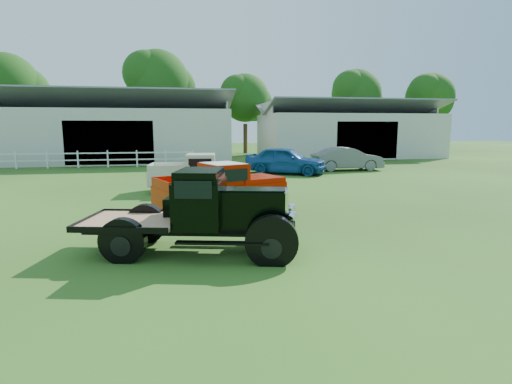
{
  "coord_description": "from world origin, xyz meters",
  "views": [
    {
      "loc": [
        -1.86,
        -9.8,
        2.9
      ],
      "look_at": [
        0.2,
        1.2,
        1.05
      ],
      "focal_mm": 28.0,
      "sensor_mm": 36.0,
      "label": 1
    }
  ],
  "objects": [
    {
      "name": "tree_a",
      "position": [
        -18.0,
        33.0,
        5.25
      ],
      "size": [
        6.3,
        6.3,
        10.5
      ],
      "primitive_type": null,
      "color": "#144512",
      "rests_on": "ground"
    },
    {
      "name": "red_pickup",
      "position": [
        -0.54,
        3.78,
        0.84
      ],
      "size": [
        4.91,
        3.4,
        1.67
      ],
      "primitive_type": null,
      "rotation": [
        0.0,
        0.0,
        0.4
      ],
      "color": "#AC1100",
      "rests_on": "ground"
    },
    {
      "name": "misc_car_blue",
      "position": [
        4.41,
        13.84,
        0.84
      ],
      "size": [
        5.25,
        4.13,
        1.67
      ],
      "primitive_type": "imported",
      "rotation": [
        0.0,
        0.0,
        1.06
      ],
      "color": "navy",
      "rests_on": "ground"
    },
    {
      "name": "tree_c",
      "position": [
        5.0,
        33.0,
        4.5
      ],
      "size": [
        5.4,
        5.4,
        9.0
      ],
      "primitive_type": null,
      "color": "#144512",
      "rests_on": "ground"
    },
    {
      "name": "vintage_flatbed",
      "position": [
        -1.56,
        -0.76,
        0.97
      ],
      "size": [
        5.19,
        3.02,
        1.93
      ],
      "primitive_type": null,
      "rotation": [
        0.0,
        0.0,
        -0.24
      ],
      "color": "black",
      "rests_on": "ground"
    },
    {
      "name": "shed_left",
      "position": [
        -7.0,
        26.0,
        2.8
      ],
      "size": [
        18.8,
        10.2,
        5.6
      ],
      "primitive_type": null,
      "color": "#A39F90",
      "rests_on": "ground"
    },
    {
      "name": "tree_e",
      "position": [
        26.0,
        32.0,
        4.75
      ],
      "size": [
        5.7,
        5.7,
        9.5
      ],
      "primitive_type": null,
      "color": "#144512",
      "rests_on": "ground"
    },
    {
      "name": "fence_rail",
      "position": [
        -8.0,
        20.0,
        0.6
      ],
      "size": [
        14.2,
        0.16,
        1.2
      ],
      "primitive_type": null,
      "color": "white",
      "rests_on": "ground"
    },
    {
      "name": "tree_b",
      "position": [
        -4.0,
        34.0,
        5.75
      ],
      "size": [
        6.9,
        6.9,
        11.5
      ],
      "primitive_type": null,
      "color": "#144512",
      "rests_on": "ground"
    },
    {
      "name": "ground",
      "position": [
        0.0,
        0.0,
        0.0
      ],
      "size": [
        120.0,
        120.0,
        0.0
      ],
      "primitive_type": "plane",
      "color": "#2D4719"
    },
    {
      "name": "tree_d",
      "position": [
        18.0,
        34.0,
        5.0
      ],
      "size": [
        6.0,
        6.0,
        10.0
      ],
      "primitive_type": null,
      "color": "#144512",
      "rests_on": "ground"
    },
    {
      "name": "shed_right",
      "position": [
        14.0,
        27.0,
        2.6
      ],
      "size": [
        16.8,
        9.2,
        5.2
      ],
      "primitive_type": null,
      "color": "#A39F90",
      "rests_on": "ground"
    },
    {
      "name": "white_pickup",
      "position": [
        -1.1,
        8.05,
        0.83
      ],
      "size": [
        4.64,
        2.17,
        1.65
      ],
      "primitive_type": null,
      "rotation": [
        0.0,
        0.0,
        -0.1
      ],
      "color": "beige",
      "rests_on": "ground"
    },
    {
      "name": "misc_car_grey",
      "position": [
        8.94,
        15.04,
        0.76
      ],
      "size": [
        4.64,
        1.67,
        1.52
      ],
      "primitive_type": "imported",
      "rotation": [
        0.0,
        0.0,
        1.56
      ],
      "color": "#5F5F62",
      "rests_on": "ground"
    }
  ]
}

